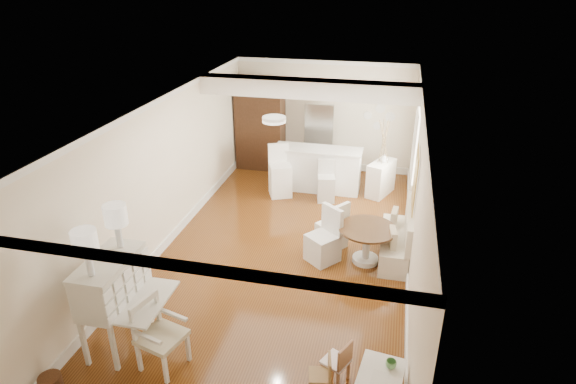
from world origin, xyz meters
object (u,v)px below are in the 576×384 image
at_px(dining_table, 366,245).
at_px(slip_chair_near, 323,236).
at_px(kids_chair_b, 336,360).
at_px(bar_stool_right, 326,181).
at_px(bar_stool_left, 280,171).
at_px(pantry_cabinet, 260,125).
at_px(kids_chair_a, 320,374).
at_px(slip_chair_far, 332,224).
at_px(fridge, 333,140).
at_px(secretary_bureau, 115,303).
at_px(sideboard, 381,178).
at_px(breakfast_counter, 318,169).
at_px(gustavian_armchair, 162,336).

xyz_separation_m(dining_table, slip_chair_near, (-0.77, -0.13, 0.16)).
bearing_deg(kids_chair_b, bar_stool_right, -143.56).
bearing_deg(bar_stool_left, pantry_cabinet, 95.99).
bearing_deg(dining_table, slip_chair_near, -170.64).
xyz_separation_m(kids_chair_a, slip_chair_far, (-0.37, 3.50, 0.19)).
height_order(kids_chair_b, fridge, fridge).
relative_size(bar_stool_right, fridge, 0.53).
xyz_separation_m(secretary_bureau, sideboard, (3.29, 5.85, -0.29)).
distance_m(dining_table, slip_chair_near, 0.80).
bearing_deg(dining_table, breakfast_counter, 115.52).
height_order(breakfast_counter, sideboard, breakfast_counter).
bearing_deg(bar_stool_left, bar_stool_right, -26.35).
bearing_deg(slip_chair_near, slip_chair_far, 119.83).
height_order(bar_stool_left, sideboard, bar_stool_left).
relative_size(slip_chair_near, bar_stool_right, 1.07).
height_order(dining_table, bar_stool_right, bar_stool_right).
xyz_separation_m(pantry_cabinet, fridge, (1.90, -0.03, -0.25)).
height_order(slip_chair_near, slip_chair_far, slip_chair_near).
bearing_deg(dining_table, kids_chair_b, -93.00).
relative_size(slip_chair_far, pantry_cabinet, 0.41).
bearing_deg(sideboard, dining_table, -69.57).
bearing_deg(bar_stool_left, slip_chair_near, -84.64).
xyz_separation_m(slip_chair_near, fridge, (-0.43, 4.10, 0.39)).
bearing_deg(secretary_bureau, bar_stool_left, 78.23).
xyz_separation_m(slip_chair_near, breakfast_counter, (-0.63, 3.05, 0.01)).
height_order(gustavian_armchair, kids_chair_a, gustavian_armchair).
distance_m(gustavian_armchair, breakfast_counter, 6.14).
bearing_deg(gustavian_armchair, breakfast_counter, 5.86).
bearing_deg(pantry_cabinet, gustavian_armchair, -84.39).
relative_size(bar_stool_left, bar_stool_right, 1.27).
bearing_deg(pantry_cabinet, sideboard, -17.82).
height_order(secretary_bureau, dining_table, secretary_bureau).
bearing_deg(breakfast_counter, slip_chair_far, -74.19).
distance_m(kids_chair_b, bar_stool_right, 5.29).
distance_m(bar_stool_right, sideboard, 1.35).
xyz_separation_m(bar_stool_left, fridge, (0.98, 1.58, 0.30)).
bearing_deg(breakfast_counter, slip_chair_near, -78.38).
bearing_deg(fridge, gustavian_armchair, -99.57).
distance_m(kids_chair_a, slip_chair_near, 3.02).
distance_m(slip_chair_far, bar_stool_right, 1.99).
bearing_deg(kids_chair_a, gustavian_armchair, -100.44).
bearing_deg(secretary_bureau, fridge, 72.91).
height_order(kids_chair_a, breakfast_counter, breakfast_counter).
distance_m(secretary_bureau, bar_stool_left, 5.36).
bearing_deg(bar_stool_left, gustavian_armchair, -116.06).
relative_size(gustavian_armchair, breakfast_counter, 0.49).
relative_size(secretary_bureau, bar_stool_right, 1.46).
bearing_deg(kids_chair_a, secretary_bureau, -105.97).
bearing_deg(bar_stool_left, secretary_bureau, -124.77).
bearing_deg(fridge, kids_chair_b, -81.29).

